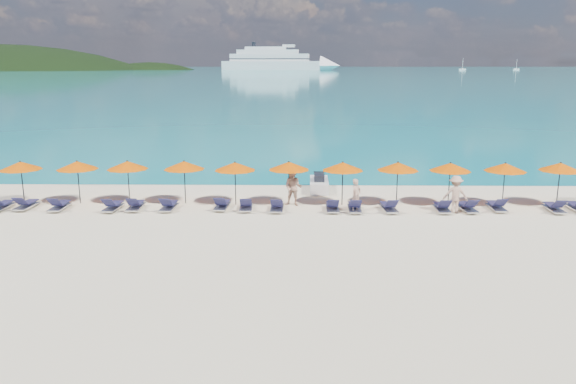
{
  "coord_description": "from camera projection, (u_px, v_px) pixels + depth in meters",
  "views": [
    {
      "loc": [
        0.39,
        -22.85,
        7.17
      ],
      "look_at": [
        0.0,
        3.0,
        1.2
      ],
      "focal_mm": 35.0,
      "sensor_mm": 36.0,
      "label": 1
    }
  ],
  "objects": [
    {
      "name": "lounger_5",
      "position": [
        169.0,
        205.0,
        27.92
      ],
      "size": [
        0.71,
        1.73,
        0.66
      ],
      "rotation": [
        0.0,
        0.0,
        -0.05
      ],
      "color": "silver",
      "rests_on": "ground"
    },
    {
      "name": "umbrella_9",
      "position": [
        505.0,
        167.0,
        28.34
      ],
      "size": [
        2.1,
        2.1,
        2.28
      ],
      "color": "black",
      "rests_on": "ground"
    },
    {
      "name": "lounger_6",
      "position": [
        222.0,
        205.0,
        28.08
      ],
      "size": [
        0.73,
        1.74,
        0.66
      ],
      "rotation": [
        0.0,
        0.0,
        -0.06
      ],
      "color": "silver",
      "rests_on": "ground"
    },
    {
      "name": "lounger_9",
      "position": [
        332.0,
        206.0,
        27.72
      ],
      "size": [
        0.64,
        1.71,
        0.66
      ],
      "rotation": [
        0.0,
        0.0,
        -0.01
      ],
      "color": "silver",
      "rests_on": "ground"
    },
    {
      "name": "sea",
      "position": [
        296.0,
        69.0,
        666.88
      ],
      "size": [
        1600.0,
        1300.0,
        0.01
      ],
      "primitive_type": "cube",
      "color": "#1FA9B2",
      "rests_on": "ground"
    },
    {
      "name": "jetski",
      "position": [
        319.0,
        184.0,
        32.06
      ],
      "size": [
        1.08,
        2.76,
        0.98
      ],
      "rotation": [
        0.0,
        0.0,
        -0.02
      ],
      "color": "white",
      "rests_on": "ground"
    },
    {
      "name": "umbrella_4",
      "position": [
        235.0,
        166.0,
        28.56
      ],
      "size": [
        2.1,
        2.1,
        2.28
      ],
      "color": "black",
      "rests_on": "ground"
    },
    {
      "name": "lounger_10",
      "position": [
        355.0,
        207.0,
        27.65
      ],
      "size": [
        0.67,
        1.72,
        0.66
      ],
      "rotation": [
        0.0,
        0.0,
        -0.03
      ],
      "color": "silver",
      "rests_on": "ground"
    },
    {
      "name": "beachgoer_c",
      "position": [
        455.0,
        194.0,
        27.3
      ],
      "size": [
        1.27,
        0.78,
        1.84
      ],
      "primitive_type": "imported",
      "rotation": [
        0.0,
        0.0,
        2.94
      ],
      "color": "tan",
      "rests_on": "ground"
    },
    {
      "name": "umbrella_3",
      "position": [
        184.0,
        165.0,
        28.87
      ],
      "size": [
        2.1,
        2.1,
        2.28
      ],
      "color": "black",
      "rests_on": "ground"
    },
    {
      "name": "umbrella_2",
      "position": [
        127.0,
        165.0,
        28.89
      ],
      "size": [
        2.1,
        2.1,
        2.28
      ],
      "color": "black",
      "rests_on": "ground"
    },
    {
      "name": "beachgoer_a",
      "position": [
        356.0,
        195.0,
        27.49
      ],
      "size": [
        0.71,
        0.7,
        1.65
      ],
      "primitive_type": "imported",
      "rotation": [
        0.0,
        0.0,
        0.76
      ],
      "color": "tan",
      "rests_on": "ground"
    },
    {
      "name": "lounger_11",
      "position": [
        389.0,
        207.0,
        27.66
      ],
      "size": [
        0.76,
        1.75,
        0.66
      ],
      "rotation": [
        0.0,
        0.0,
        0.08
      ],
      "color": "silver",
      "rests_on": "ground"
    },
    {
      "name": "umbrella_5",
      "position": [
        289.0,
        166.0,
        28.7
      ],
      "size": [
        2.1,
        2.1,
        2.28
      ],
      "color": "black",
      "rests_on": "ground"
    },
    {
      "name": "lounger_3",
      "position": [
        113.0,
        206.0,
        27.84
      ],
      "size": [
        0.73,
        1.74,
        0.66
      ],
      "rotation": [
        0.0,
        0.0,
        -0.07
      ],
      "color": "silver",
      "rests_on": "ground"
    },
    {
      "name": "lounger_2",
      "position": [
        59.0,
        205.0,
        27.95
      ],
      "size": [
        0.65,
        1.71,
        0.66
      ],
      "rotation": [
        0.0,
        0.0,
        0.01
      ],
      "color": "silver",
      "rests_on": "ground"
    },
    {
      "name": "sailboat_far",
      "position": [
        462.0,
        69.0,
        538.05
      ],
      "size": [
        6.26,
        2.09,
        11.49
      ],
      "color": "white",
      "rests_on": "ground"
    },
    {
      "name": "lounger_13",
      "position": [
        467.0,
        207.0,
        27.65
      ],
      "size": [
        0.74,
        1.74,
        0.66
      ],
      "rotation": [
        0.0,
        0.0,
        0.07
      ],
      "color": "silver",
      "rests_on": "ground"
    },
    {
      "name": "lounger_12",
      "position": [
        442.0,
        207.0,
        27.61
      ],
      "size": [
        0.67,
        1.72,
        0.66
      ],
      "rotation": [
        0.0,
        0.0,
        -0.03
      ],
      "color": "silver",
      "rests_on": "ground"
    },
    {
      "name": "lounger_7",
      "position": [
        246.0,
        205.0,
        27.93
      ],
      "size": [
        0.72,
        1.73,
        0.66
      ],
      "rotation": [
        0.0,
        0.0,
        0.06
      ],
      "color": "silver",
      "rests_on": "ground"
    },
    {
      "name": "umbrella_0",
      "position": [
        21.0,
        166.0,
        28.76
      ],
      "size": [
        2.1,
        2.1,
        2.28
      ],
      "color": "black",
      "rests_on": "ground"
    },
    {
      "name": "lounger_14",
      "position": [
        497.0,
        206.0,
        27.86
      ],
      "size": [
        0.64,
        1.71,
        0.66
      ],
      "rotation": [
        0.0,
        0.0,
        -0.01
      ],
      "color": "silver",
      "rests_on": "ground"
    },
    {
      "name": "lounger_1",
      "position": [
        26.0,
        204.0,
        28.13
      ],
      "size": [
        0.7,
        1.73,
        0.66
      ],
      "rotation": [
        0.0,
        0.0,
        -0.05
      ],
      "color": "silver",
      "rests_on": "ground"
    },
    {
      "name": "headland_small",
      "position": [
        151.0,
        104.0,
        579.55
      ],
      "size": [
        162.0,
        126.0,
        85.5
      ],
      "color": "black",
      "rests_on": "ground"
    },
    {
      "name": "sailboat_near",
      "position": [
        516.0,
        69.0,
        555.95
      ],
      "size": [
        5.86,
        1.95,
        10.75
      ],
      "color": "white",
      "rests_on": "ground"
    },
    {
      "name": "lounger_8",
      "position": [
        277.0,
        206.0,
        27.76
      ],
      "size": [
        0.65,
        1.71,
        0.66
      ],
      "rotation": [
        0.0,
        0.0,
        -0.02
      ],
      "color": "silver",
      "rests_on": "ground"
    },
    {
      "name": "umbrella_1",
      "position": [
        77.0,
        165.0,
        28.86
      ],
      "size": [
        2.1,
        2.1,
        2.28
      ],
      "color": "black",
      "rests_on": "ground"
    },
    {
      "name": "umbrella_6",
      "position": [
        343.0,
        166.0,
        28.54
      ],
      "size": [
        2.1,
        2.1,
        2.28
      ],
      "color": "black",
      "rests_on": "ground"
    },
    {
      "name": "umbrella_10",
      "position": [
        560.0,
        167.0,
        28.43
      ],
      "size": [
        2.1,
        2.1,
        2.28
      ],
      "color": "black",
      "rests_on": "ground"
    },
    {
      "name": "lounger_0",
      "position": [
        2.0,
        205.0,
        27.97
      ],
      "size": [
        0.63,
        1.7,
        0.66
      ],
      "rotation": [
        0.0,
        0.0,
        -0.01
      ],
      "color": "silver",
      "rests_on": "ground"
    },
    {
      "name": "lounger_15",
      "position": [
        554.0,
        207.0,
        27.58
      ],
      "size": [
        0.68,
        1.72,
        0.66
      ],
      "rotation": [
        0.0,
        0.0,
        -0.03
      ],
      "color": "silver",
      "rests_on": "ground"
    },
    {
      "name": "umbrella_8",
      "position": [
        450.0,
        167.0,
        28.4
      ],
      "size": [
        2.1,
        2.1,
        2.28
      ],
      "color": "black",
      "rests_on": "ground"
    },
    {
      "name": "beachgoer_b",
      "position": [
        293.0,
        187.0,
        28.62
      ],
      "size": [
        1.04,
        0.76,
        1.92
      ],
      "primitive_type": "imported",
      "rotation": [
        0.0,
        0.0,
        -0.26
      ],
      "color": "tan",
      "rests_on": "ground"
    },
    {
      "name": "lounger_4",
      "position": [
        136.0,
        205.0,
        27.97
      ],
      "size": [
        0.66,
        1.71,
        0.66
      ],
      "rotation": [
        0.0,
        0.0,
        0.02
      ],
      "color": "silver",
      "rests_on": "ground"
    },
    {
      "name": "cruise_ship",
      "position": [
        282.0,
        61.0,
        545.12
      ],
      "size": [
        115.72,
        29.32,
        31.88
      ],
      "rotation": [
        0.0,
        0.0,
        -0.1
      ],
      "color": "white",
      "rests_on": "ground"
    },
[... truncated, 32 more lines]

